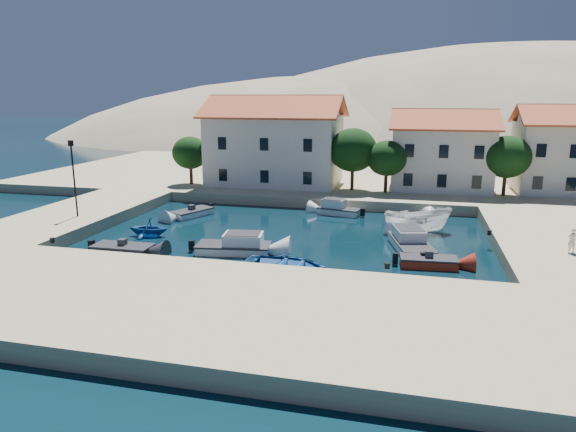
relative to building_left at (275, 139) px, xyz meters
The scene contains 22 objects.
ground 29.24m from the building_left, 77.91° to the right, with size 400.00×400.00×0.00m, color black.
quay_south 34.95m from the building_left, 79.99° to the right, with size 52.00×12.00×1.00m, color tan.
quay_west 22.86m from the building_left, 125.84° to the right, with size 8.00×20.00×1.00m, color tan.
quay_north 13.91m from the building_left, 51.34° to the left, with size 80.00×36.00×1.00m, color tan.
hills 103.51m from the building_left, 74.43° to the left, with size 254.00×176.00×99.00m.
building_left is the anchor object (origin of this frame).
building_mid 18.04m from the building_left, ahead, with size 10.50×8.40×8.30m.
building_right 30.07m from the building_left, ahead, with size 9.45×8.40×8.80m.
trees 10.87m from the building_left, 13.60° to the right, with size 37.30×5.30×6.45m.
lamppost 23.10m from the building_left, 119.90° to the right, with size 0.35×0.25×6.22m.
bollards 26.13m from the building_left, 69.97° to the right, with size 29.36×9.56×0.30m.
motorboat_grey_sw 26.36m from the building_left, 99.19° to the right, with size 4.18×1.90×1.25m.
cabin_cruiser_south 24.24m from the building_left, 82.04° to the right, with size 5.36×2.88×1.60m.
rowboat_south 27.94m from the building_left, 73.57° to the right, with size 3.77×5.28×1.09m, color #194C8E.
motorboat_red_se 29.01m from the building_left, 54.72° to the right, with size 3.71×1.89×1.25m.
cabin_cruiser_east 25.52m from the building_left, 52.17° to the right, with size 3.58×5.97×1.60m.
boat_east 22.36m from the building_left, 43.12° to the right, with size 2.08×5.53×2.14m, color white.
motorboat_white_ne 20.62m from the building_left, 34.11° to the right, with size 1.86×3.20×1.25m.
rowboat_west 22.17m from the building_left, 102.55° to the right, with size 2.66×3.08×1.62m, color #194C8E.
motorboat_white_west 15.46m from the building_left, 106.85° to the right, with size 3.28×4.43×1.25m.
cabin_cruiser_north 14.29m from the building_left, 48.62° to the right, with size 4.13×2.44×1.60m.
pedestrian 33.19m from the building_left, 40.23° to the right, with size 0.58×0.38×1.59m, color silver.
Camera 1 is at (9.13, -27.78, 10.70)m, focal length 32.00 mm.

